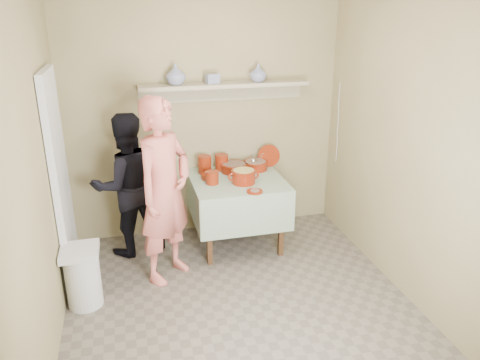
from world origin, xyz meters
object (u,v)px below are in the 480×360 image
object	(u,v)px
cazuela_rice	(244,175)
person_helper	(127,185)
person_cook	(165,191)
trash_bin	(83,276)
serving_table	(237,189)

from	to	relation	value
cazuela_rice	person_helper	bearing A→B (deg)	168.09
person_cook	trash_bin	xyz separation A→B (m)	(-0.77, -0.31, -0.60)
person_helper	trash_bin	distance (m)	1.10
person_cook	cazuela_rice	distance (m)	0.90
serving_table	person_cook	bearing A→B (deg)	-149.16
serving_table	cazuela_rice	bearing A→B (deg)	-76.03
serving_table	cazuela_rice	xyz separation A→B (m)	(0.04, -0.14, 0.20)
cazuela_rice	serving_table	bearing A→B (deg)	103.97
person_cook	person_helper	world-z (taller)	person_cook
serving_table	trash_bin	world-z (taller)	serving_table
person_cook	serving_table	world-z (taller)	person_cook
serving_table	cazuela_rice	world-z (taller)	cazuela_rice
person_cook	trash_bin	bearing A→B (deg)	157.25
person_helper	cazuela_rice	xyz separation A→B (m)	(1.17, -0.25, 0.09)
person_cook	cazuela_rice	size ratio (longest dim) A/B	5.35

